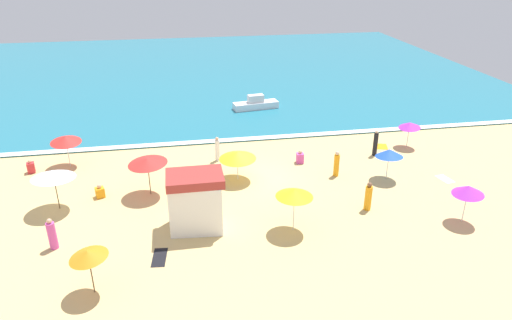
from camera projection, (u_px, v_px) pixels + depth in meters
The scene contains 26 objects.
ground_plane at pixel (255, 178), 28.77m from camera, with size 60.00×60.00×0.00m, color #D8B775.
ocean_water at pixel (214, 70), 53.81m from camera, with size 60.00×44.00×0.10m, color teal.
wave_breaker_foam at pixel (240, 139), 34.36m from camera, with size 57.00×0.70×0.01m, color white.
lifeguard_cabana at pixel (196, 201), 23.06m from camera, with size 2.78×2.07×3.03m.
beach_umbrella_0 at pixel (65, 139), 29.58m from camera, with size 2.45×2.48×2.21m.
beach_umbrella_1 at pixel (294, 193), 22.63m from camera, with size 2.49×2.49×2.35m.
beach_umbrella_2 at pixel (88, 254), 18.46m from camera, with size 1.95×1.94×2.14m.
beach_umbrella_3 at pixel (468, 190), 23.48m from camera, with size 1.91×1.89×2.14m.
beach_umbrella_4 at pixel (237, 155), 27.94m from camera, with size 3.11×3.12×1.90m.
beach_umbrella_5 at pixel (389, 153), 28.01m from camera, with size 2.07×2.09×2.03m.
beach_umbrella_6 at pixel (410, 125), 32.63m from camera, with size 2.08×2.06×1.94m.
beach_umbrella_7 at pixel (53, 174), 24.53m from camera, with size 3.12×3.13×2.41m.
beach_umbrella_8 at pixel (147, 161), 26.04m from camera, with size 3.14×3.13×2.35m.
beachgoer_0 at pixel (300, 158), 30.69m from camera, with size 0.51×0.51×0.89m.
beachgoer_1 at pixel (52, 235), 21.77m from camera, with size 0.48×0.48×1.62m.
beachgoer_2 at pixel (31, 167), 29.34m from camera, with size 0.52×0.52×0.89m.
beachgoer_3 at pixel (217, 149), 30.82m from camera, with size 0.42×0.42×1.70m.
beachgoer_4 at pixel (368, 197), 25.03m from camera, with size 0.49×0.49×1.64m.
beachgoer_5 at pixel (337, 164), 28.77m from camera, with size 0.36×0.36×1.67m.
beachgoer_6 at pixel (375, 143), 31.61m from camera, with size 0.41×0.41×1.82m.
beachgoer_7 at pixel (100, 192), 26.47m from camera, with size 0.60×0.60×0.81m.
beach_towel_0 at pixel (380, 146), 33.34m from camera, with size 1.22×1.29×0.01m.
beach_towel_1 at pixel (445, 179), 28.65m from camera, with size 0.82×1.26×0.01m.
beach_towel_2 at pixel (159, 257), 21.39m from camera, with size 0.78×1.52×0.01m.
beach_towel_3 at pixel (189, 217), 24.58m from camera, with size 1.50×1.48×0.01m.
small_boat_0 at pixel (256, 104), 40.76m from camera, with size 4.07×1.69×1.24m.
Camera 1 is at (-4.40, -25.30, 13.02)m, focal length 32.50 mm.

